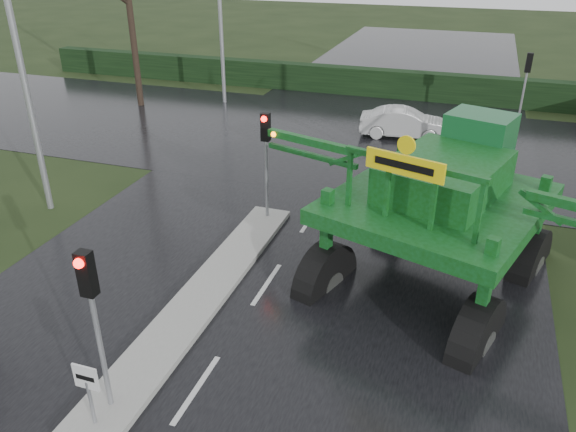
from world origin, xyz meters
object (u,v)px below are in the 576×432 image
(traffic_signal_far, at_px, (527,74))
(white_sedan, at_px, (403,137))
(street_light_left_near, at_px, (20,21))
(keep_left_sign, at_px, (87,386))
(traffic_signal_near, at_px, (91,299))
(crop_sprayer, at_px, (334,187))
(traffic_signal_mid, at_px, (266,143))

(traffic_signal_far, xyz_separation_m, white_sedan, (-4.89, -2.82, -2.59))
(traffic_signal_far, bearing_deg, street_light_left_near, 43.63)
(keep_left_sign, bearing_deg, traffic_signal_near, 90.00)
(traffic_signal_near, distance_m, crop_sprayer, 6.46)
(crop_sprayer, bearing_deg, street_light_left_near, -168.96)
(keep_left_sign, relative_size, white_sedan, 0.35)
(traffic_signal_near, height_order, traffic_signal_mid, same)
(traffic_signal_mid, distance_m, crop_sprayer, 3.87)
(crop_sprayer, bearing_deg, traffic_signal_far, 89.78)
(traffic_signal_mid, xyz_separation_m, traffic_signal_far, (7.80, 12.52, 0.00))
(keep_left_sign, height_order, white_sedan, keep_left_sign)
(traffic_signal_mid, distance_m, traffic_signal_far, 14.75)
(traffic_signal_mid, height_order, street_light_left_near, street_light_left_near)
(traffic_signal_mid, distance_m, white_sedan, 10.45)
(traffic_signal_mid, height_order, crop_sprayer, crop_sprayer)
(crop_sprayer, distance_m, white_sedan, 12.66)
(keep_left_sign, bearing_deg, traffic_signal_mid, 90.00)
(keep_left_sign, distance_m, street_light_left_near, 11.32)
(crop_sprayer, bearing_deg, white_sedan, 107.46)
(traffic_signal_mid, xyz_separation_m, white_sedan, (2.91, 9.70, -2.59))
(traffic_signal_mid, relative_size, traffic_signal_far, 1.00)
(keep_left_sign, bearing_deg, street_light_left_near, 132.59)
(keep_left_sign, height_order, traffic_signal_mid, traffic_signal_mid)
(traffic_signal_far, xyz_separation_m, crop_sprayer, (-5.00, -15.19, 0.08))
(keep_left_sign, relative_size, crop_sprayer, 0.14)
(white_sedan, bearing_deg, keep_left_sign, 164.08)
(traffic_signal_near, distance_m, traffic_signal_far, 22.42)
(keep_left_sign, distance_m, crop_sprayer, 7.09)
(traffic_signal_mid, distance_m, street_light_left_near, 7.83)
(crop_sprayer, bearing_deg, traffic_signal_near, -97.67)
(street_light_left_near, relative_size, white_sedan, 2.56)
(keep_left_sign, xyz_separation_m, white_sedan, (2.91, 18.69, -1.06))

